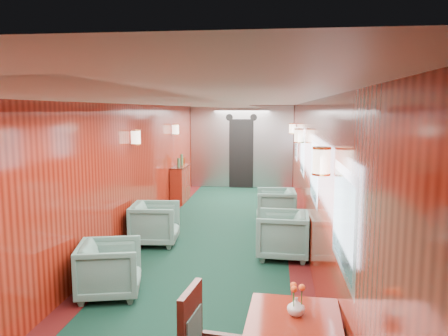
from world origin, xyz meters
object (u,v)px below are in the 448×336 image
Objects in this scene: credenza at (180,183)px; armchair_left_near at (110,269)px; armchair_right_far at (276,206)px; armchair_right_near at (283,235)px; armchair_left_far at (155,224)px.

armchair_left_near is at bearing -86.60° from credenza.
credenza is 2.99m from armchair_right_far.
armchair_left_near is (0.33, -5.51, -0.12)m from credenza.
armchair_left_near is 4.19m from armchair_right_far.
credenza is 4.57m from armchair_right_near.
credenza is at bearing -144.48° from armchair_right_near.
credenza is at bearing -130.40° from armchair_right_far.
credenza is 5.52m from armchair_left_near.
armchair_left_far reaches higher than armchair_right_far.
armchair_right_far is (2.02, 3.67, 0.01)m from armchair_left_near.
credenza reaches higher than armchair_right_far.
armchair_left_far is 2.18m from armchair_right_near.
armchair_right_far is (2.35, -1.84, -0.11)m from credenza.
armchair_right_near reaches higher than armchair_left_far.
armchair_left_near is 2.09m from armchair_left_far.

